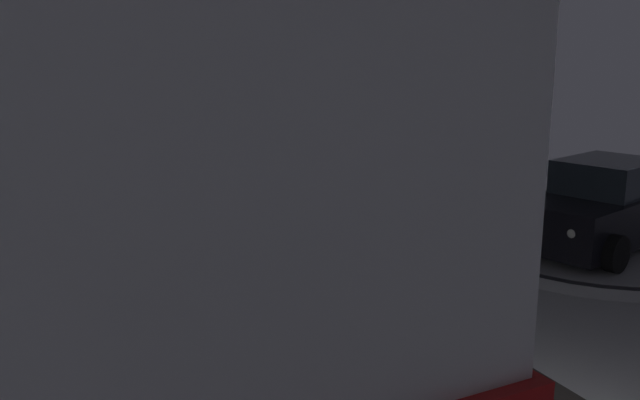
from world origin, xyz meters
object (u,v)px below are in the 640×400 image
(display_car_far_right, at_px, (410,163))
(visitor_walking_near, at_px, (220,222))
(display_car_mid_right, at_px, (603,207))
(display_platform_far_right, at_px, (410,194))
(display_platform_mid_right, at_px, (599,251))

(display_car_far_right, height_order, visitor_walking_near, display_car_far_right)
(display_car_mid_right, xyz_separation_m, display_platform_far_right, (-0.55, 6.22, -0.91))
(display_platform_mid_right, relative_size, display_car_mid_right, 1.11)
(display_car_mid_right, height_order, visitor_walking_near, display_car_mid_right)
(display_car_mid_right, relative_size, visitor_walking_near, 2.86)
(display_platform_far_right, height_order, visitor_walking_near, visitor_walking_near)
(display_car_mid_right, bearing_deg, display_platform_mid_right, -163.12)
(display_platform_mid_right, xyz_separation_m, display_platform_far_right, (-0.52, 6.23, -0.03))
(display_car_mid_right, relative_size, display_platform_far_right, 0.83)
(display_car_mid_right, distance_m, display_car_far_right, 6.24)
(display_platform_far_right, xyz_separation_m, visitor_walking_near, (-6.50, -3.61, 0.77))
(display_platform_far_right, relative_size, visitor_walking_near, 3.45)
(display_platform_mid_right, height_order, display_car_far_right, display_car_far_right)
(visitor_walking_near, bearing_deg, display_platform_far_right, 29.01)
(display_platform_mid_right, bearing_deg, visitor_walking_near, 159.50)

